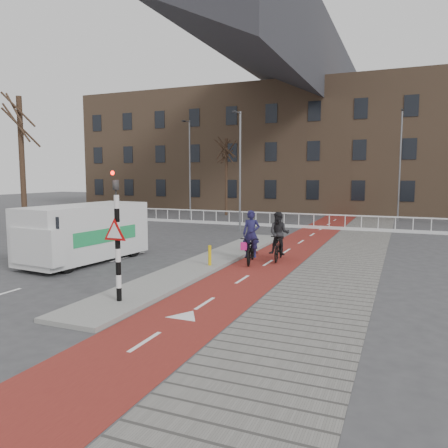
% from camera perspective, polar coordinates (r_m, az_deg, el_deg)
% --- Properties ---
extents(ground, '(120.00, 120.00, 0.00)m').
position_cam_1_polar(ground, '(13.74, -6.48, -8.49)').
color(ground, '#38383A').
rests_on(ground, ground).
extents(bike_lane, '(2.50, 60.00, 0.01)m').
position_cam_1_polar(bike_lane, '(22.43, 9.46, -2.68)').
color(bike_lane, maroon).
rests_on(bike_lane, ground).
extents(sidewalk, '(3.00, 60.00, 0.01)m').
position_cam_1_polar(sidewalk, '(21.98, 16.60, -3.05)').
color(sidewalk, slate).
rests_on(sidewalk, ground).
extents(curb_island, '(1.80, 16.00, 0.12)m').
position_cam_1_polar(curb_island, '(17.51, -2.13, -4.99)').
color(curb_island, gray).
rests_on(curb_island, ground).
extents(traffic_signal, '(0.80, 0.80, 3.68)m').
position_cam_1_polar(traffic_signal, '(12.00, -13.81, -1.13)').
color(traffic_signal, black).
rests_on(traffic_signal, curb_island).
extents(bollard, '(0.12, 0.12, 0.76)m').
position_cam_1_polar(bollard, '(16.53, -1.87, -4.11)').
color(bollard, gold).
rests_on(bollard, curb_island).
extents(cyclist_near, '(1.15, 2.16, 2.12)m').
position_cam_1_polar(cyclist_near, '(17.49, 3.56, -2.81)').
color(cyclist_near, black).
rests_on(cyclist_near, bike_lane).
extents(cyclist_far, '(0.92, 1.92, 2.01)m').
position_cam_1_polar(cyclist_far, '(18.10, 7.20, -2.15)').
color(cyclist_far, black).
rests_on(cyclist_far, bike_lane).
extents(van, '(2.66, 5.58, 2.32)m').
position_cam_1_polar(van, '(18.54, -17.75, -1.01)').
color(van, silver).
rests_on(van, ground).
extents(railing, '(28.00, 0.10, 0.99)m').
position_cam_1_polar(railing, '(30.97, 0.67, 0.48)').
color(railing, silver).
rests_on(railing, ground).
extents(townhouse_row, '(46.00, 10.00, 15.90)m').
position_cam_1_polar(townhouse_row, '(44.81, 10.46, 11.84)').
color(townhouse_row, '#7F6047').
rests_on(townhouse_row, ground).
extents(tree_left, '(0.28, 0.28, 7.58)m').
position_cam_1_polar(tree_left, '(25.46, -24.83, 6.44)').
color(tree_left, '#302015').
rests_on(tree_left, ground).
extents(tree_mid, '(0.24, 0.24, 6.63)m').
position_cam_1_polar(tree_mid, '(38.18, 0.29, 6.14)').
color(tree_mid, '#302015').
rests_on(tree_mid, ground).
extents(streetlight_near, '(0.12, 0.12, 7.37)m').
position_cam_1_polar(streetlight_near, '(27.24, 2.12, 6.78)').
color(streetlight_near, slate).
rests_on(streetlight_near, ground).
extents(streetlight_left, '(0.12, 0.12, 7.81)m').
position_cam_1_polar(streetlight_left, '(35.54, -4.47, 7.04)').
color(streetlight_left, slate).
rests_on(streetlight_left, ground).
extents(streetlight_right, '(0.12, 0.12, 8.38)m').
position_cam_1_polar(streetlight_right, '(35.94, 22.00, 7.04)').
color(streetlight_right, slate).
rests_on(streetlight_right, ground).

